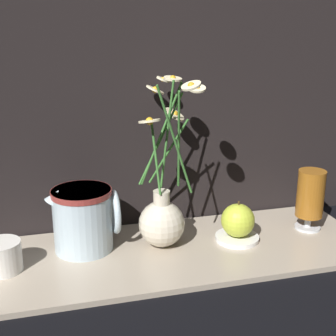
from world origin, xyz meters
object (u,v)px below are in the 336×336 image
Objects in this scene: vase_with_flowers at (162,214)px; tea_glass at (310,195)px; ceramic_pitcher at (84,217)px; yellow_mug at (1,256)px; orange_fruit at (238,220)px.

vase_with_flowers is 2.55× the size of tea_glass.
vase_with_flowers is 2.42× the size of ceramic_pitcher.
tea_glass is (0.70, 0.02, 0.05)m from yellow_mug.
yellow_mug is 0.59× the size of tea_glass.
vase_with_flowers is 4.41× the size of orange_fruit.
vase_with_flowers is at bearing -8.37° from ceramic_pitcher.
ceramic_pitcher is 1.82× the size of orange_fruit.
yellow_mug is at bearing -178.36° from tea_glass.
yellow_mug is 0.51m from orange_fruit.
ceramic_pitcher is 0.53m from tea_glass.
yellow_mug is 0.56× the size of ceramic_pitcher.
yellow_mug is 0.70m from tea_glass.
ceramic_pitcher is at bearing 171.63° from vase_with_flowers.
orange_fruit is at bearing -7.74° from ceramic_pitcher.
orange_fruit is (0.34, -0.05, -0.03)m from ceramic_pitcher.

